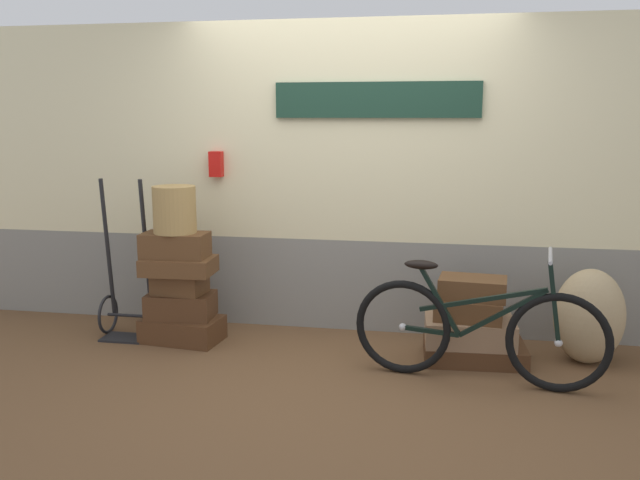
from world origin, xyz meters
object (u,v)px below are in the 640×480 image
object	(u,v)px
suitcase_7	(469,308)
burlap_sack	(589,316)
suitcase_2	(180,283)
bicycle	(477,331)
suitcase_5	(474,351)
suitcase_0	(183,329)
suitcase_3	(179,266)
suitcase_6	(469,331)
suitcase_4	(175,245)
suitcase_8	(473,288)
wicker_basket	(175,210)
luggage_trolley	(129,301)
suitcase_1	(181,305)

from	to	relation	value
suitcase_7	burlap_sack	world-z (taller)	burlap_sack
suitcase_2	bicycle	distance (m)	2.23
suitcase_5	suitcase_0	bearing A→B (deg)	176.40
suitcase_3	suitcase_6	distance (m)	2.17
suitcase_4	suitcase_8	bearing A→B (deg)	-2.49
suitcase_0	wicker_basket	size ratio (longest dim) A/B	1.68
suitcase_4	luggage_trolley	bearing A→B (deg)	168.58
suitcase_1	suitcase_2	size ratio (longest dim) A/B	1.31
suitcase_6	luggage_trolley	size ratio (longest dim) A/B	0.49
suitcase_7	suitcase_3	bearing A→B (deg)	-173.89
suitcase_3	suitcase_5	size ratio (longest dim) A/B	0.75
suitcase_4	luggage_trolley	world-z (taller)	luggage_trolley
wicker_basket	suitcase_6	bearing A→B (deg)	-0.75
suitcase_2	suitcase_8	world-z (taller)	suitcase_8
suitcase_1	suitcase_8	size ratio (longest dim) A/B	1.09
suitcase_2	suitcase_8	bearing A→B (deg)	3.93
suitcase_4	burlap_sack	bearing A→B (deg)	-0.34
suitcase_3	luggage_trolley	distance (m)	0.57
suitcase_8	suitcase_6	bearing A→B (deg)	-145.65
suitcase_7	suitcase_8	world-z (taller)	suitcase_8
suitcase_4	suitcase_8	world-z (taller)	suitcase_4
suitcase_6	suitcase_5	bearing A→B (deg)	31.37
suitcase_6	suitcase_1	bearing A→B (deg)	175.62
suitcase_0	suitcase_3	distance (m)	0.51
suitcase_0	bicycle	distance (m)	2.22
wicker_basket	burlap_sack	size ratio (longest dim) A/B	0.52
burlap_sack	suitcase_6	bearing A→B (deg)	-172.12
suitcase_7	bicycle	xyz separation A→B (m)	(0.04, -0.38, -0.04)
wicker_basket	luggage_trolley	size ratio (longest dim) A/B	0.28
suitcase_1	burlap_sack	size ratio (longest dim) A/B	0.74
suitcase_0	luggage_trolley	world-z (taller)	luggage_trolley
suitcase_0	suitcase_8	size ratio (longest dim) A/B	1.29
suitcase_6	suitcase_7	world-z (taller)	suitcase_7
suitcase_2	suitcase_6	bearing A→B (deg)	3.78
suitcase_1	wicker_basket	distance (m)	0.74
suitcase_4	luggage_trolley	xyz separation A→B (m)	(-0.43, 0.07, -0.47)
suitcase_6	bicycle	size ratio (longest dim) A/B	0.38
suitcase_4	suitcase_5	xyz separation A→B (m)	(2.20, 0.01, -0.69)
suitcase_3	suitcase_5	distance (m)	2.24
suitcase_2	suitcase_3	size ratio (longest dim) A/B	0.72
wicker_basket	burlap_sack	bearing A→B (deg)	1.61
suitcase_5	bicycle	distance (m)	0.49
wicker_basket	bicycle	xyz separation A→B (m)	(2.19, -0.41, -0.67)
suitcase_0	suitcase_2	xyz separation A→B (m)	(-0.01, 0.01, 0.36)
suitcase_8	wicker_basket	distance (m)	2.23
suitcase_4	suitcase_3	bearing A→B (deg)	-22.29
wicker_basket	luggage_trolley	world-z (taller)	luggage_trolley
suitcase_0	suitcase_6	distance (m)	2.14
suitcase_1	suitcase_8	xyz separation A→B (m)	(2.16, -0.05, 0.25)
suitcase_7	suitcase_4	bearing A→B (deg)	-174.15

